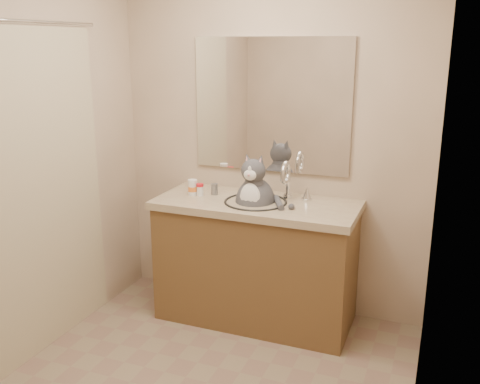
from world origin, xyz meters
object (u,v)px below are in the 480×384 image
Objects in this scene: cat at (255,200)px; pill_bottle_orange at (193,188)px; grey_canister at (215,189)px; pill_bottle_redcap at (200,190)px.

cat is 4.93× the size of pill_bottle_orange.
cat is 6.88× the size of grey_canister.
cat is 0.40m from pill_bottle_redcap.
grey_canister is at bearing 38.14° from pill_bottle_redcap.
grey_canister is (-0.32, 0.06, 0.03)m from cat.
pill_bottle_redcap is 0.06m from pill_bottle_orange.
pill_bottle_redcap reaches higher than grey_canister.
grey_canister is at bearing 169.01° from cat.
cat is 0.46m from pill_bottle_orange.
cat is 6.28× the size of pill_bottle_redcap.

